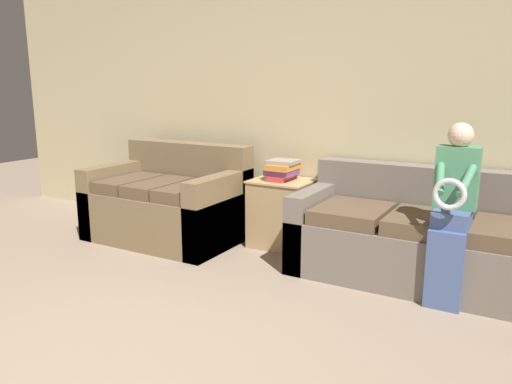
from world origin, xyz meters
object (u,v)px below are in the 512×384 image
(couch_main, at_px, (429,241))
(couch_side, at_px, (169,204))
(child_left_seated, at_px, (453,207))
(book_stack, at_px, (282,170))
(side_shelf, at_px, (282,212))

(couch_main, height_order, couch_side, couch_side)
(couch_main, height_order, child_left_seated, child_left_seated)
(couch_main, relative_size, child_left_seated, 1.65)
(child_left_seated, distance_m, book_stack, 1.61)
(couch_side, distance_m, book_stack, 1.17)
(couch_main, xyz_separation_m, couch_side, (-2.39, -0.16, 0.02))
(couch_main, distance_m, book_stack, 1.40)
(side_shelf, relative_size, book_stack, 1.92)
(child_left_seated, distance_m, side_shelf, 1.65)
(book_stack, bearing_deg, couch_main, -7.12)
(child_left_seated, xyz_separation_m, side_shelf, (-1.52, 0.52, -0.35))
(couch_side, xyz_separation_m, side_shelf, (1.06, 0.33, -0.01))
(couch_main, bearing_deg, child_left_seated, -61.26)
(couch_side, bearing_deg, side_shelf, 17.20)
(couch_side, relative_size, child_left_seated, 1.15)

